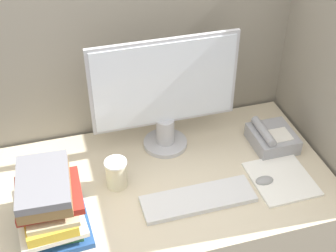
{
  "coord_description": "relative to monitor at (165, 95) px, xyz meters",
  "views": [
    {
      "loc": [
        -0.36,
        -0.95,
        2.09
      ],
      "look_at": [
        0.04,
        0.43,
        0.99
      ],
      "focal_mm": 50.0,
      "sensor_mm": 36.0,
      "label": 1
    }
  ],
  "objects": [
    {
      "name": "coffee_cup",
      "position": [
        -0.25,
        -0.19,
        -0.2
      ],
      "size": [
        0.09,
        0.09,
        0.12
      ],
      "color": "beige",
      "rests_on": "desk"
    },
    {
      "name": "mouse",
      "position": [
        0.32,
        -0.35,
        -0.25
      ],
      "size": [
        0.08,
        0.05,
        0.03
      ],
      "color": "gray",
      "rests_on": "desk"
    },
    {
      "name": "desk",
      "position": [
        -0.07,
        -0.21,
        -0.64
      ],
      "size": [
        1.38,
        0.77,
        0.75
      ],
      "color": "beige",
      "rests_on": "ground_plane"
    },
    {
      "name": "keyboard",
      "position": [
        0.03,
        -0.37,
        -0.25
      ],
      "size": [
        0.44,
        0.14,
        0.02
      ],
      "color": "silver",
      "rests_on": "desk"
    },
    {
      "name": "desk_telephone",
      "position": [
        0.45,
        -0.13,
        -0.22
      ],
      "size": [
        0.18,
        0.2,
        0.1
      ],
      "color": "#99999E",
      "rests_on": "desk"
    },
    {
      "name": "book_stack",
      "position": [
        -0.52,
        -0.33,
        -0.15
      ],
      "size": [
        0.26,
        0.32,
        0.24
      ],
      "color": "#264C8C",
      "rests_on": "desk"
    },
    {
      "name": "cubicle_panel_rear",
      "position": [
        -0.07,
        0.21,
        -0.21
      ],
      "size": [
        1.78,
        0.04,
        1.61
      ],
      "color": "gray",
      "rests_on": "ground_plane"
    },
    {
      "name": "cubicle_panel_right",
      "position": [
        0.65,
        -0.18,
        -0.21
      ],
      "size": [
        0.04,
        0.83,
        1.61
      ],
      "color": "gray",
      "rests_on": "ground_plane"
    },
    {
      "name": "monitor",
      "position": [
        0.0,
        0.0,
        0.0
      ],
      "size": [
        0.62,
        0.19,
        0.52
      ],
      "color": "#B7B7BC",
      "rests_on": "desk"
    },
    {
      "name": "paper_pile",
      "position": [
        0.39,
        -0.35,
        -0.26
      ],
      "size": [
        0.24,
        0.26,
        0.01
      ],
      "color": "white",
      "rests_on": "desk"
    }
  ]
}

